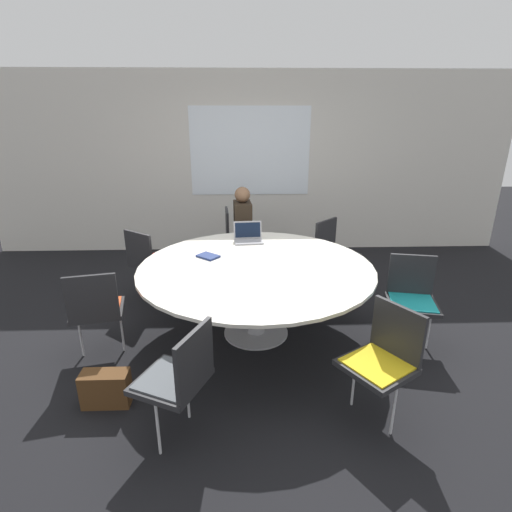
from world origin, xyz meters
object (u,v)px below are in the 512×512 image
Objects in this scene: chair_5 at (412,294)px; handbag at (106,389)px; chair_1 at (149,258)px; chair_6 at (334,249)px; chair_0 at (237,234)px; chair_3 at (179,374)px; laptop at (248,236)px; spiral_notebook at (208,256)px; chair_2 at (96,306)px; chair_4 at (384,355)px; person_0 at (244,225)px.

handbag is (-2.63, -0.77, -0.38)m from chair_5.
chair_1 and chair_6 have the same top height.
chair_3 is (-0.34, -3.12, 0.00)m from chair_0.
spiral_notebook is (-0.41, -0.51, -0.04)m from laptop.
chair_3 is at bearing -36.42° from chair_1.
chair_0 is 2.45m from chair_2.
chair_4 is at bearing -58.50° from chair_3.
person_0 is (-1.11, 0.45, 0.19)m from chair_6.
person_0 reaches higher than chair_6.
chair_3 is 2.58× the size of laptop.
person_0 is at bearing 19.08° from chair_0.
laptop is (0.05, -0.75, 0.08)m from person_0.
laptop is at bearing 34.16° from chair_1.
person_0 is at bearing -66.48° from chair_6.
chair_4 is (2.08, -2.01, 0.00)m from chair_1.
chair_1 and chair_5 have the same top height.
person_0 is at bearing -13.54° from chair_4.
chair_6 is at bearing 18.80° from chair_2.
spiral_notebook is at bearing -20.90° from person_0.
chair_4 reaches higher than handbag.
person_0 is (0.44, 2.88, 0.19)m from chair_3.
laptop is (1.36, 1.15, 0.27)m from chair_2.
chair_1 is 1.19m from laptop.
laptop is 0.94× the size of handbag.
chair_3 is 1.00× the size of chair_5.
chair_4 is 0.71× the size of person_0.
laptop is at bearing -21.83° from chair_5.
person_0 reaches higher than chair_1.
chair_4 is 2.58× the size of laptop.
chair_3 is at bearing -10.83° from chair_0.
handbag is at bearing 85.12° from chair_3.
chair_2 is (-1.21, -2.13, 0.00)m from chair_0.
spiral_notebook is (-1.33, 1.45, 0.22)m from chair_4.
chair_1 is at bearing 173.07° from laptop.
chair_5 reaches higher than spiral_notebook.
person_0 is 3.62× the size of laptop.
spiral_notebook is at bearing 21.70° from chair_2.
chair_0 is 1.39m from chair_6.
chair_0 is at bearing -38.44° from chair_5.
chair_6 is (1.55, 2.44, 0.00)m from chair_3.
chair_5 is at bearing 64.56° from chair_6.
spiral_notebook is (0.94, 0.63, 0.22)m from chair_2.
chair_6 is (-0.45, 1.31, 0.00)m from chair_5.
chair_1 is at bearing 142.94° from spiral_notebook.
handbag is at bearing -0.88° from chair_6.
person_0 is 1.32m from spiral_notebook.
chair_3 is at bearing 41.18° from chair_5.
spiral_notebook is at bearing -133.56° from laptop.
chair_4 is at bearing -47.33° from spiral_notebook.
chair_1 is at bearing -37.84° from chair_6.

